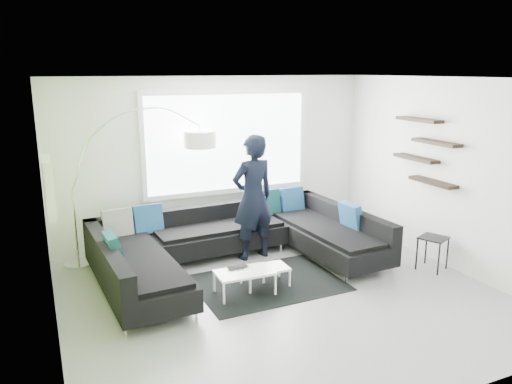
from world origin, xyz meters
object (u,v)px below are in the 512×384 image
arc_lamp (72,190)px  laptop (239,268)px  side_table (432,253)px  person (253,198)px  coffee_table (255,279)px  sectional_sofa (239,246)px

arc_lamp → laptop: bearing=-34.7°
side_table → person: person is taller
coffee_table → person: 1.46m
arc_lamp → side_table: arc_lamp is taller
arc_lamp → person: 2.68m
sectional_sofa → person: bearing=41.7°
sectional_sofa → arc_lamp: (-2.17, 1.16, 0.80)m
coffee_table → person: size_ratio=0.50×
sectional_sofa → laptop: (-0.28, -0.68, -0.05)m
laptop → sectional_sofa: bearing=63.8°
sectional_sofa → coffee_table: (-0.06, -0.72, -0.22)m
sectional_sofa → coffee_table: bearing=-98.4°
sectional_sofa → coffee_table: sectional_sofa is taller
sectional_sofa → laptop: bearing=-115.9°
laptop → arc_lamp: bearing=132.0°
sectional_sofa → person: 0.82m
sectional_sofa → arc_lamp: arc_lamp is taller
sectional_sofa → laptop: size_ratio=14.00×
arc_lamp → side_table: 5.40m
sectional_sofa → coffee_table: 0.76m
arc_lamp → person: size_ratio=1.21×
person → laptop: 1.43m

